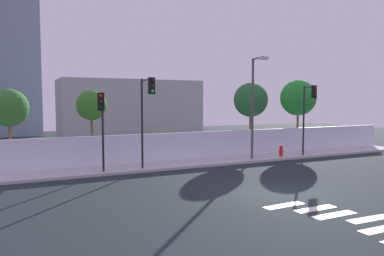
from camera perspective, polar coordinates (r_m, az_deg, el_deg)
The scene contains 14 objects.
ground_plane at distance 16.58m, azimuth 13.40°, elevation -9.92°, with size 80.00×80.00×0.00m, color #1D2728.
sidewalk at distance 23.36m, azimuth 0.58°, elevation -5.51°, with size 36.00×2.40×0.15m, color #B5B5B5.
perimeter_wall at distance 24.38m, azimuth -0.76°, elevation -2.79°, with size 36.00×0.18×1.80m, color silver.
crosswalk_marking at distance 13.93m, azimuth 22.76°, elevation -12.84°, with size 3.40×4.77×0.01m.
traffic_light_left at distance 19.58m, azimuth -13.89°, elevation 2.04°, with size 0.63×1.77×4.29m.
traffic_light_center at distance 26.93m, azimuth 17.83°, elevation 3.42°, with size 0.36×1.12×4.97m.
traffic_light_right at distance 20.43m, azimuth -7.06°, elevation 3.81°, with size 0.39×1.50×5.15m.
street_lamp_curbside at distance 24.49m, azimuth 9.66°, elevation 4.30°, with size 0.66×1.74×6.69m.
fire_hydrant at distance 26.46m, azimuth 13.71°, elevation -3.44°, with size 0.44×0.26×0.75m.
roadside_tree_leftmost at distance 23.54m, azimuth -26.69°, elevation 2.82°, with size 2.19×2.19×4.74m.
roadside_tree_midleft at distance 23.92m, azimuth -15.43°, elevation 3.41°, with size 1.91×1.91×4.73m.
roadside_tree_midright at distance 28.65m, azimuth 9.16°, elevation 4.34°, with size 2.65×2.65×5.46m.
roadside_tree_rightmost at distance 31.59m, azimuth 16.24°, elevation 4.54°, with size 2.95×2.95×5.79m.
low_building_distant at distance 37.40m, azimuth -9.69°, elevation 2.64°, with size 13.58×6.00×6.09m, color #A2A2A2.
Camera 1 is at (-10.18, -12.46, 4.00)m, focal length 34.17 mm.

